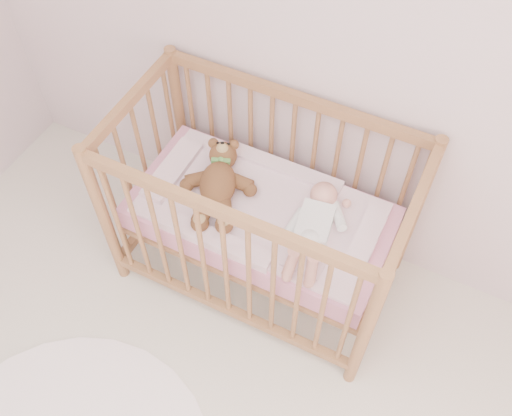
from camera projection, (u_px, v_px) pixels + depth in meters
The scene contains 6 objects.
wall_back at pixel (374, 35), 2.16m from camera, with size 4.00×0.02×2.70m, color beige.
crib at pixel (261, 215), 2.71m from camera, with size 1.36×0.76×1.00m, color #9D6842, non-canonical shape.
mattress at pixel (261, 217), 2.72m from camera, with size 1.22×0.62×0.13m, color pink.
blanket at pixel (261, 208), 2.66m from camera, with size 1.10×0.58×0.06m, color #F5A8BD, non-canonical shape.
baby at pixel (315, 223), 2.52m from camera, with size 0.27×0.56×0.14m, color white, non-canonical shape.
teddy_bear at pixel (218, 184), 2.64m from camera, with size 0.38×0.54×0.15m, color brown, non-canonical shape.
Camera 1 is at (0.40, 0.18, 2.70)m, focal length 40.00 mm.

